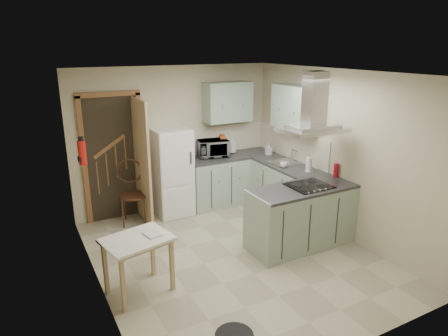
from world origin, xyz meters
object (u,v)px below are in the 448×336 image
fridge (172,172)px  peninsula (302,216)px  extractor_hood (313,130)px  microwave (213,148)px  bentwood_chair (134,195)px  drop_leaf_table (139,265)px

fridge → peninsula: (1.22, -1.98, -0.30)m
peninsula → extractor_hood: 1.27m
fridge → microwave: bearing=5.5°
microwave → fridge: bearing=-162.9°
bentwood_chair → drop_leaf_table: bearing=-85.0°
peninsula → fridge: bearing=121.7°
fridge → extractor_hood: bearing=-56.2°
peninsula → extractor_hood: bearing=0.0°
peninsula → bentwood_chair: bentwood_chair is taller
drop_leaf_table → microwave: size_ratio=1.39×
extractor_hood → microwave: (-0.50, 2.06, -0.67)m
peninsula → microwave: bearing=101.0°
peninsula → extractor_hood: extractor_hood is taller
peninsula → extractor_hood: (0.10, 0.00, 1.27)m
extractor_hood → microwave: 2.22m
extractor_hood → bentwood_chair: (-2.03, 1.89, -1.24)m
bentwood_chair → peninsula: bearing=-24.8°
drop_leaf_table → microwave: (2.03, 2.09, 0.70)m
extractor_hood → microwave: extractor_hood is taller
peninsula → drop_leaf_table: 2.43m
peninsula → drop_leaf_table: size_ratio=2.06×
fridge → extractor_hood: (1.32, -1.98, 0.97)m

